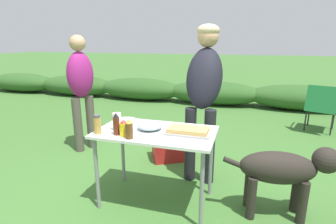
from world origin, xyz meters
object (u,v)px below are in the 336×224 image
(plate_stack, at_px, (126,121))
(mixing_bowl, at_px, (150,126))
(bbq_sauce_bottle, at_px, (116,124))
(cooler_box, at_px, (171,147))
(beer_bottle, at_px, (129,129))
(folding_table, at_px, (156,139))
(paper_cup_stack, at_px, (117,122))
(mustard_bottle, at_px, (124,128))
(standing_person_in_dark_puffer, at_px, (81,83))
(food_tray, at_px, (188,131))
(camp_chair_green_behind_table, at_px, (321,106))
(dog, at_px, (285,170))
(standing_person_in_olive_jacket, at_px, (204,85))
(spice_jar, at_px, (97,124))

(plate_stack, bearing_deg, mixing_bowl, -25.00)
(bbq_sauce_bottle, xyz_separation_m, cooler_box, (0.17, 1.18, -0.67))
(plate_stack, xyz_separation_m, beer_bottle, (0.24, -0.42, 0.07))
(folding_table, height_order, bbq_sauce_bottle, bbq_sauce_bottle)
(mixing_bowl, height_order, paper_cup_stack, paper_cup_stack)
(folding_table, bearing_deg, mustard_bottle, -137.77)
(standing_person_in_dark_puffer, bearing_deg, mustard_bottle, -107.72)
(food_tray, height_order, plate_stack, food_tray)
(cooler_box, bearing_deg, plate_stack, 43.90)
(mixing_bowl, relative_size, camp_chair_green_behind_table, 0.29)
(food_tray, height_order, paper_cup_stack, paper_cup_stack)
(mixing_bowl, xyz_separation_m, dog, (1.23, 0.10, -0.33))
(bbq_sauce_bottle, xyz_separation_m, standing_person_in_olive_jacket, (0.64, 0.84, 0.24))
(paper_cup_stack, relative_size, bbq_sauce_bottle, 0.80)
(dog, distance_m, cooler_box, 1.58)
(food_tray, bearing_deg, standing_person_in_olive_jacket, 87.45)
(dog, bearing_deg, beer_bottle, -81.62)
(folding_table, distance_m, standing_person_in_dark_puffer, 1.74)
(standing_person_in_olive_jacket, bearing_deg, food_tray, -90.00)
(folding_table, height_order, paper_cup_stack, paper_cup_stack)
(plate_stack, xyz_separation_m, cooler_box, (0.26, 0.81, -0.58))
(beer_bottle, relative_size, camp_chair_green_behind_table, 0.21)
(bbq_sauce_bottle, bearing_deg, mustard_bottle, -7.40)
(folding_table, distance_m, mixing_bowl, 0.14)
(food_tray, height_order, cooler_box, food_tray)
(mustard_bottle, xyz_separation_m, dog, (1.38, 0.33, -0.36))
(plate_stack, bearing_deg, beer_bottle, -60.94)
(folding_table, relative_size, bbq_sauce_bottle, 5.38)
(folding_table, relative_size, mustard_bottle, 7.29)
(mixing_bowl, xyz_separation_m, beer_bottle, (-0.08, -0.27, 0.05))
(standing_person_in_dark_puffer, bearing_deg, food_tray, -92.42)
(bbq_sauce_bottle, xyz_separation_m, standing_person_in_dark_puffer, (-1.13, 1.14, 0.14))
(food_tray, height_order, standing_person_in_olive_jacket, standing_person_in_olive_jacket)
(folding_table, distance_m, plate_stack, 0.44)
(standing_person_in_olive_jacket, bearing_deg, mustard_bottle, -120.76)
(folding_table, xyz_separation_m, dog, (1.16, 0.12, -0.21))
(food_tray, relative_size, paper_cup_stack, 2.48)
(paper_cup_stack, bearing_deg, dog, 7.51)
(mustard_bottle, relative_size, standing_person_in_dark_puffer, 0.09)
(mustard_bottle, distance_m, cooler_box, 1.35)
(mustard_bottle, bearing_deg, cooler_box, 85.58)
(mustard_bottle, bearing_deg, spice_jar, -176.50)
(paper_cup_stack, bearing_deg, camp_chair_green_behind_table, 50.02)
(beer_bottle, bearing_deg, mustard_bottle, 147.86)
(mustard_bottle, height_order, camp_chair_green_behind_table, mustard_bottle)
(paper_cup_stack, relative_size, camp_chair_green_behind_table, 0.20)
(folding_table, height_order, mustard_bottle, mustard_bottle)
(beer_bottle, bearing_deg, mixing_bowl, 73.01)
(dog, bearing_deg, mixing_bowl, -92.94)
(cooler_box, bearing_deg, bbq_sauce_bottle, 53.31)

